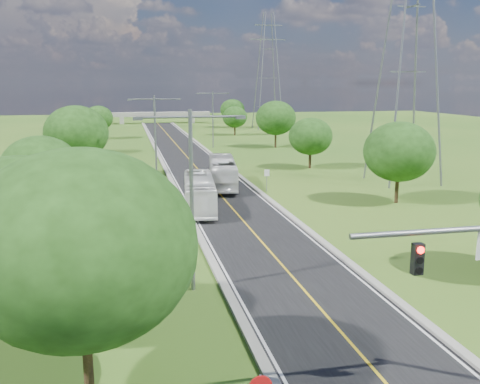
% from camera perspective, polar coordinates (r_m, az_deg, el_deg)
% --- Properties ---
extents(ground, '(260.00, 260.00, 0.00)m').
position_cam_1_polar(ground, '(77.47, -5.10, 3.07)').
color(ground, '#2C5818').
rests_on(ground, ground).
extents(road, '(8.00, 150.00, 0.06)m').
position_cam_1_polar(road, '(83.36, -5.62, 3.68)').
color(road, black).
rests_on(road, ground).
extents(curb_left, '(0.50, 150.00, 0.22)m').
position_cam_1_polar(curb_left, '(82.98, -8.54, 3.63)').
color(curb_left, gray).
rests_on(curb_left, ground).
extents(curb_right, '(0.50, 150.00, 0.22)m').
position_cam_1_polar(curb_right, '(83.94, -2.73, 3.84)').
color(curb_right, gray).
rests_on(curb_right, ground).
extents(speed_limit_sign, '(0.55, 0.09, 2.40)m').
position_cam_1_polar(speed_limit_sign, '(56.82, 2.88, 1.66)').
color(speed_limit_sign, slate).
rests_on(speed_limit_sign, ground).
extents(overpass, '(30.00, 3.00, 3.20)m').
position_cam_1_polar(overpass, '(156.59, -8.82, 8.13)').
color(overpass, gray).
rests_on(overpass, ground).
extents(streetlight_near_left, '(5.90, 0.25, 10.00)m').
position_cam_1_polar(streetlight_near_left, '(28.77, -5.20, 0.69)').
color(streetlight_near_left, slate).
rests_on(streetlight_near_left, ground).
extents(streetlight_mid_left, '(5.90, 0.25, 10.00)m').
position_cam_1_polar(streetlight_mid_left, '(61.39, -9.03, 6.36)').
color(streetlight_mid_left, slate).
rests_on(streetlight_mid_left, ground).
extents(streetlight_far_right, '(5.90, 0.25, 10.00)m').
position_cam_1_polar(streetlight_far_right, '(95.46, -2.92, 8.28)').
color(streetlight_far_right, slate).
rests_on(streetlight_far_right, ground).
extents(power_tower_near, '(9.00, 6.40, 28.00)m').
position_cam_1_polar(power_tower_near, '(64.30, 17.54, 13.40)').
color(power_tower_near, slate).
rests_on(power_tower_near, ground).
extents(power_tower_far, '(9.00, 6.40, 28.00)m').
position_cam_1_polar(power_tower_far, '(135.78, 3.00, 12.65)').
color(power_tower_far, slate).
rests_on(power_tower_far, ground).
extents(tree_la, '(7.14, 7.14, 8.30)m').
position_cam_1_polar(tree_la, '(25.24, -22.36, -3.27)').
color(tree_la, black).
rests_on(tree_la, ground).
extents(tree_lb, '(6.30, 6.30, 7.33)m').
position_cam_1_polar(tree_lb, '(45.05, -20.50, 2.26)').
color(tree_lb, black).
rests_on(tree_lb, ground).
extents(tree_lc, '(7.56, 7.56, 8.79)m').
position_cam_1_polar(tree_lc, '(66.55, -17.07, 6.07)').
color(tree_lc, black).
rests_on(tree_lc, ground).
extents(tree_ld, '(6.72, 6.72, 7.82)m').
position_cam_1_polar(tree_ld, '(90.60, -17.10, 6.99)').
color(tree_ld, black).
rests_on(tree_ld, ground).
extents(tree_le, '(5.88, 5.88, 6.84)m').
position_cam_1_polar(tree_le, '(114.39, -14.86, 7.64)').
color(tree_le, black).
rests_on(tree_le, ground).
extents(tree_lf, '(7.98, 7.98, 9.28)m').
position_cam_1_polar(tree_lf, '(18.93, -16.61, -5.68)').
color(tree_lf, black).
rests_on(tree_lf, ground).
extents(tree_rb, '(6.72, 6.72, 7.82)m').
position_cam_1_polar(tree_rb, '(52.98, 16.60, 4.14)').
color(tree_rb, black).
rests_on(tree_rb, ground).
extents(tree_rc, '(5.88, 5.88, 6.84)m').
position_cam_1_polar(tree_rc, '(72.63, 7.53, 5.90)').
color(tree_rc, black).
rests_on(tree_rc, ground).
extents(tree_rd, '(7.14, 7.14, 8.30)m').
position_cam_1_polar(tree_rd, '(95.96, 3.84, 7.88)').
color(tree_rd, black).
rests_on(tree_rd, ground).
extents(tree_re, '(5.46, 5.46, 6.35)m').
position_cam_1_polar(tree_re, '(118.72, -0.56, 8.00)').
color(tree_re, black).
rests_on(tree_re, ground).
extents(tree_rf, '(6.30, 6.30, 7.33)m').
position_cam_1_polar(tree_rf, '(138.95, -0.81, 8.77)').
color(tree_rf, black).
rests_on(tree_rf, ground).
extents(bus_outbound, '(4.40, 11.99, 3.26)m').
position_cam_1_polar(bus_outbound, '(58.86, -1.87, 2.10)').
color(bus_outbound, silver).
rests_on(bus_outbound, road).
extents(bus_inbound, '(3.73, 11.27, 3.08)m').
position_cam_1_polar(bus_inbound, '(48.52, -4.35, -0.07)').
color(bus_inbound, white).
rests_on(bus_inbound, road).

